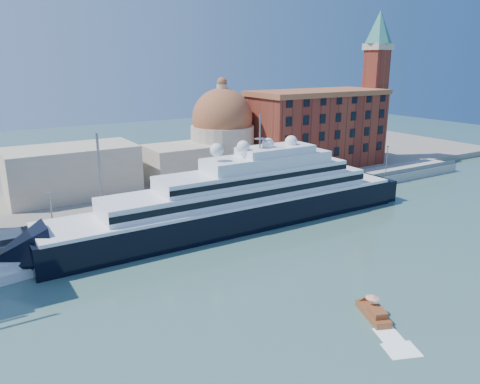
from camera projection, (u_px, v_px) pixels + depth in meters
ground at (282, 271)px, 78.13m from camera, size 400.00×400.00×0.00m
quay at (191, 210)px, 105.56m from camera, size 180.00×10.00×2.50m
land at (130, 175)px, 139.11m from camera, size 260.00×72.00×2.00m
quay_fence at (200, 208)px, 101.38m from camera, size 180.00×0.10×1.20m
superyacht at (224, 207)px, 96.80m from camera, size 91.20×12.64×27.26m
water_taxi at (374, 312)px, 63.89m from camera, size 4.56×7.06×3.19m
warehouse at (317, 128)px, 143.27m from camera, size 43.00×19.00×23.25m
campanile at (376, 77)px, 151.38m from camera, size 8.40×8.40×47.00m
church at (173, 149)px, 125.54m from camera, size 66.00×18.00×25.50m
lamp_posts at (138, 183)px, 95.36m from camera, size 120.80×2.40×18.00m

